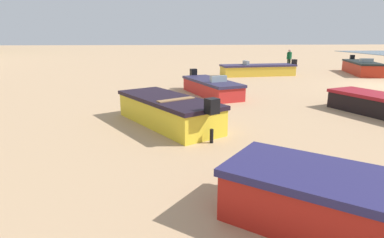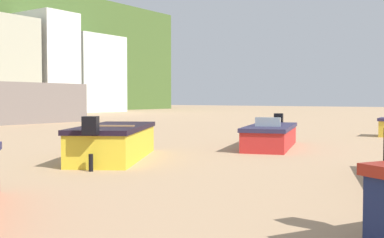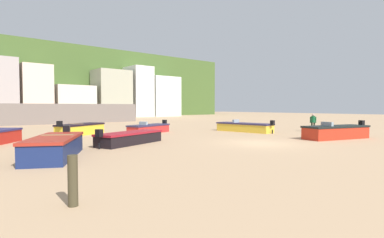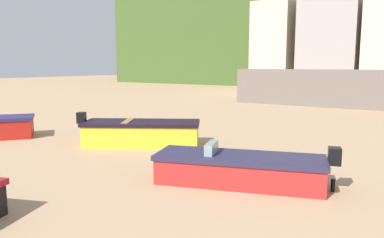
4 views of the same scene
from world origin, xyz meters
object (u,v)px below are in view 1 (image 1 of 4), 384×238
(boat_yellow_5, at_px, (168,111))
(beach_walker_distant, at_px, (289,57))
(boat_red_6, at_px, (211,87))
(boat_red_3, at_px, (361,68))
(boat_red_4, at_px, (365,211))
(boat_yellow_1, at_px, (258,70))

(boat_yellow_5, distance_m, beach_walker_distant, 19.77)
(boat_red_6, bearing_deg, boat_yellow_5, 49.24)
(boat_red_3, xyz_separation_m, boat_red_4, (-18.74, 11.67, -0.03))
(boat_red_6, bearing_deg, boat_yellow_1, -139.20)
(boat_red_3, relative_size, boat_yellow_5, 1.21)
(boat_red_6, bearing_deg, beach_walker_distant, -143.44)
(boat_red_4, bearing_deg, boat_red_6, 40.88)
(boat_yellow_1, bearing_deg, boat_yellow_5, 145.72)
(boat_red_3, bearing_deg, boat_yellow_5, 57.11)
(boat_red_4, bearing_deg, beach_walker_distant, 19.29)
(boat_red_3, relative_size, boat_red_6, 1.20)
(boat_red_3, height_order, boat_yellow_5, boat_red_3)
(beach_walker_distant, bearing_deg, boat_yellow_1, 25.54)
(boat_red_4, distance_m, boat_yellow_5, 6.68)
(boat_red_3, relative_size, boat_red_4, 1.33)
(boat_yellow_5, bearing_deg, beach_walker_distant, 27.27)
(boat_yellow_1, relative_size, boat_red_4, 1.40)
(boat_red_6, relative_size, beach_walker_distant, 2.73)
(boat_yellow_1, relative_size, boat_yellow_5, 1.27)
(boat_red_3, relative_size, beach_walker_distant, 3.27)
(boat_red_3, height_order, beach_walker_distant, beach_walker_distant)
(boat_yellow_1, height_order, beach_walker_distant, beach_walker_distant)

